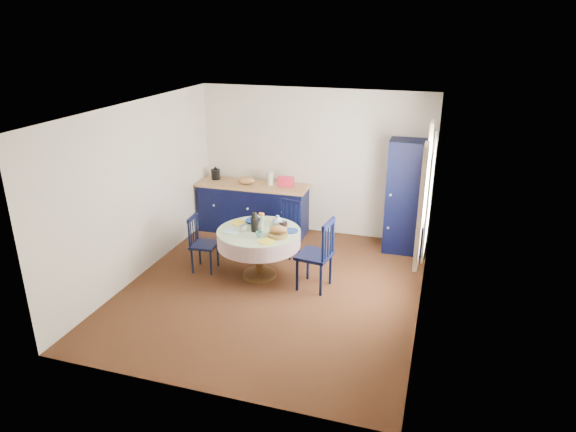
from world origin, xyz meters
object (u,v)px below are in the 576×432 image
Objects in this scene: dining_table at (260,238)px; mug_a at (244,228)px; kitchen_counter at (253,207)px; chair_right at (317,254)px; cobalt_bowl at (253,221)px; pantry_cabinet at (407,197)px; mug_d at (256,218)px; mug_c at (283,225)px; mug_b at (259,235)px; chair_left at (202,243)px; chair_far at (287,228)px.

mug_a is (-0.21, -0.08, 0.16)m from dining_table.
kitchen_counter is 2.33m from chair_right.
dining_table is 5.26× the size of cobalt_bowl.
mug_a is at bearing -74.60° from kitchen_counter.
pantry_cabinet reaches higher than cobalt_bowl.
chair_right is 1.15m from cobalt_bowl.
chair_right is 1.17m from mug_d.
kitchen_counter is 1.49m from cobalt_bowl.
pantry_cabinet is at bearing 39.03° from dining_table.
mug_c is at bearing -16.07° from mug_d.
cobalt_bowl is at bearing -149.43° from pantry_cabinet.
pantry_cabinet is 2.67m from mug_a.
mug_a is (-1.09, 0.02, 0.25)m from chair_right.
kitchen_counter is at bearing -128.83° from chair_right.
mug_b is 0.63m from mug_d.
mug_d is (0.72, 0.40, 0.33)m from chair_left.
pantry_cabinet is at bearing 34.07° from chair_far.
dining_table is 13.36× the size of mug_b.
dining_table reaches higher than mug_b.
chair_left is 0.83× the size of chair_right.
dining_table is 1.16× the size of chair_right.
kitchen_counter is 2.02m from mug_b.
dining_table is 13.52× the size of mug_d.
dining_table reaches higher than mug_d.
chair_right is 4.52× the size of cobalt_bowl.
mug_d is (-0.47, 0.14, -0.00)m from mug_c.
dining_table is at bearing -85.83° from chair_far.
kitchen_counter is 1.12m from chair_far.
chair_right reaches higher than cobalt_bowl.
mug_c is at bearing 30.07° from mug_a.
kitchen_counter is 1.78m from mug_a.
dining_table reaches higher than chair_left.
chair_left is at bearing -97.76° from kitchen_counter.
mug_b is 0.39× the size of cobalt_bowl.
mug_c is at bearing -3.29° from cobalt_bowl.
chair_right is at bearing -39.43° from chair_far.
mug_d is at bearing 86.19° from mug_a.
chair_left is 1.26m from mug_c.
chair_left is at bearing -157.62° from cobalt_bowl.
pantry_cabinet reaches higher than chair_left.
mug_b is (-0.06, -1.11, 0.32)m from chair_far.
chair_far is at bearing 86.92° from mug_b.
chair_right is 0.85m from mug_b.
pantry_cabinet is 1.53× the size of dining_table.
kitchen_counter is 1.76m from dining_table.
mug_d reaches higher than cobalt_bowl.
mug_a reaches higher than mug_d.
chair_right reaches higher than mug_c.
chair_far reaches higher than mug_d.
kitchen_counter is at bearing -11.92° from chair_left.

